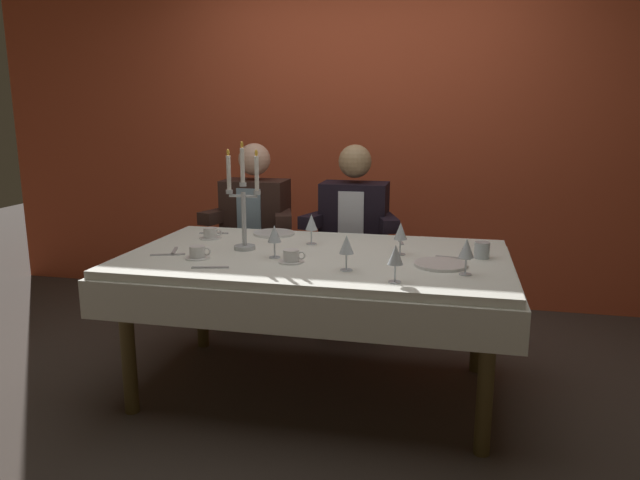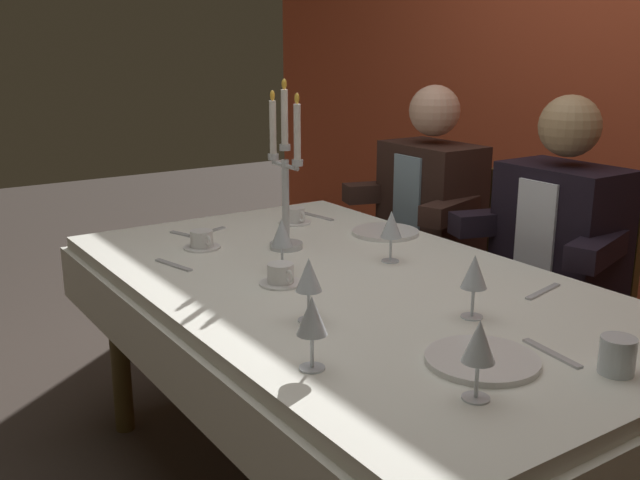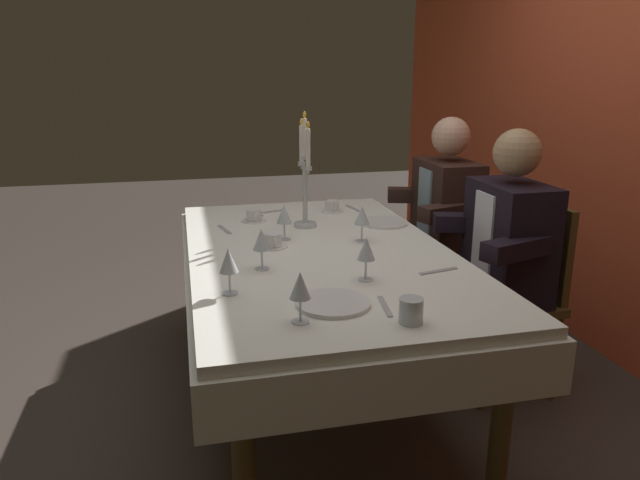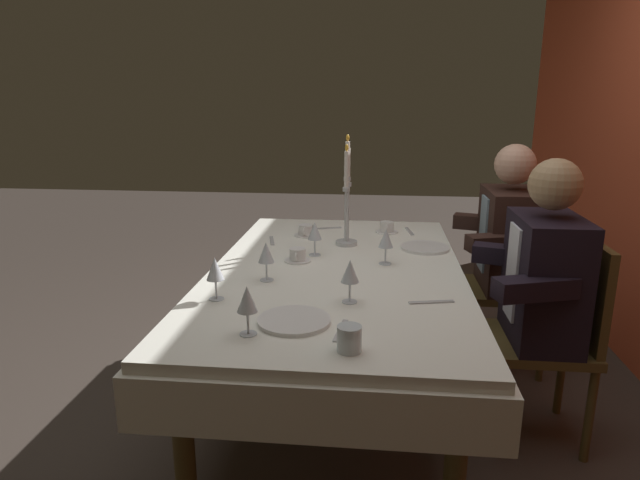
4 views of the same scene
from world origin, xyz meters
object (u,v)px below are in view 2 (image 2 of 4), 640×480
Objects in this scene: wine_glass_3 at (312,317)px; wine_glass_5 at (282,234)px; dining_table at (349,318)px; water_tumbler_0 at (617,355)px; dinner_plate_1 at (482,360)px; wine_glass_0 at (474,273)px; wine_glass_1 at (391,226)px; wine_glass_2 at (479,344)px; coffee_cup_0 at (202,241)px; coffee_cup_2 at (295,216)px; dinner_plate_0 at (385,232)px; seated_diner_0 at (432,206)px; coffee_cup_1 at (281,275)px; candelabra at (285,182)px; seated_diner_1 at (561,240)px; wine_glass_4 at (309,277)px.

wine_glass_5 is (-0.62, 0.30, 0.00)m from wine_glass_3.
dining_table is 0.83m from water_tumbler_0.
wine_glass_0 is (-0.20, 0.18, 0.11)m from dinner_plate_1.
wine_glass_1 is 0.92m from wine_glass_2.
coffee_cup_0 is at bearing -163.11° from wine_glass_0.
coffee_cup_2 is (-1.39, 0.46, -0.09)m from wine_glass_2.
wine_glass_2 is at bearing -50.02° from dinner_plate_1.
dining_table is at bearing -49.87° from dinner_plate_0.
dinner_plate_0 reaches higher than dining_table.
dining_table is 1.56× the size of seated_diner_0.
candelabra is at bearing 146.27° from coffee_cup_1.
coffee_cup_2 is (-0.28, 0.21, -0.20)m from candelabra.
coffee_cup_1 is at bearing -63.22° from seated_diner_0.
wine_glass_0 is at bearing -23.79° from dinner_plate_0.
dinner_plate_1 is at bearing -27.93° from dinner_plate_0.
wine_glass_5 is at bearing -107.60° from wine_glass_1.
coffee_cup_0 is at bearing -137.71° from wine_glass_1.
dinner_plate_0 is at bearing 84.34° from candelabra.
coffee_cup_0 is (-0.98, 0.21, -0.09)m from wine_glass_3.
wine_glass_5 reaches higher than coffee_cup_1.
dining_table is at bearing -93.05° from seated_diner_1.
wine_glass_4 is at bearing -22.03° from wine_glass_5.
dining_table is at bearing 162.50° from wine_glass_2.
dining_table is 0.72m from coffee_cup_2.
candelabra is 0.67m from wine_glass_4.
wine_glass_4 is 1.24× the size of coffee_cup_1.
water_tumbler_0 is 1.10m from seated_diner_1.
dinner_plate_0 is at bearing 133.31° from wine_glass_3.
coffee_cup_2 is (-0.59, 0.42, 0.00)m from coffee_cup_1.
wine_glass_3 is at bearing -146.91° from wine_glass_2.
dinner_plate_1 is 1.14m from seated_diner_1.
wine_glass_3 reaches higher than coffee_cup_1.
wine_glass_2 is 1.24× the size of coffee_cup_2.
coffee_cup_2 is at bearing 144.27° from wine_glass_5.
dinner_plate_1 is 1.51× the size of wine_glass_5.
wine_glass_5 is (-0.11, -0.33, 0.00)m from wine_glass_1.
wine_glass_3 and wine_glass_4 have the same top height.
dinner_plate_1 is at bearing -134.47° from water_tumbler_0.
wine_glass_4 is (0.28, -0.49, -0.00)m from wine_glass_1.
wine_glass_1 and wine_glass_5 have the same top height.
wine_glass_5 is (0.17, -0.53, 0.11)m from dinner_plate_0.
water_tumbler_0 reaches higher than dinner_plate_0.
wine_glass_1 is at bearing 128.98° from wine_glass_3.
water_tumbler_0 reaches higher than coffee_cup_1.
wine_glass_5 is at bearing 154.11° from wine_glass_3.
wine_glass_2 is at bearing -30.87° from dinner_plate_0.
coffee_cup_2 is (-0.48, 0.35, -0.09)m from wine_glass_5.
dinner_plate_1 is 0.70m from coffee_cup_1.
candelabra is 1.00m from seated_diner_1.
coffee_cup_2 is (-0.12, 0.44, 0.00)m from coffee_cup_0.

